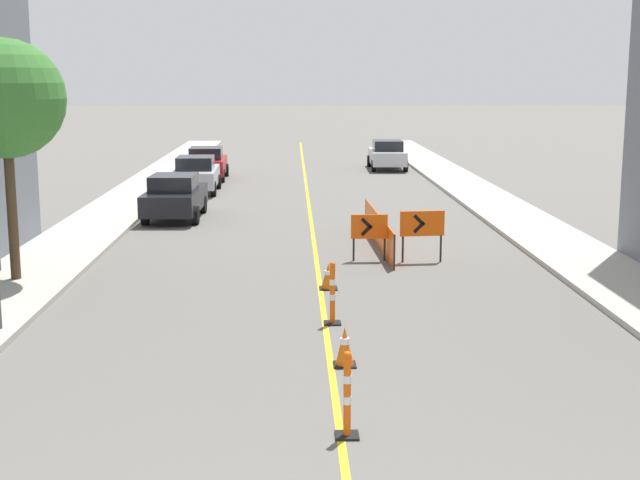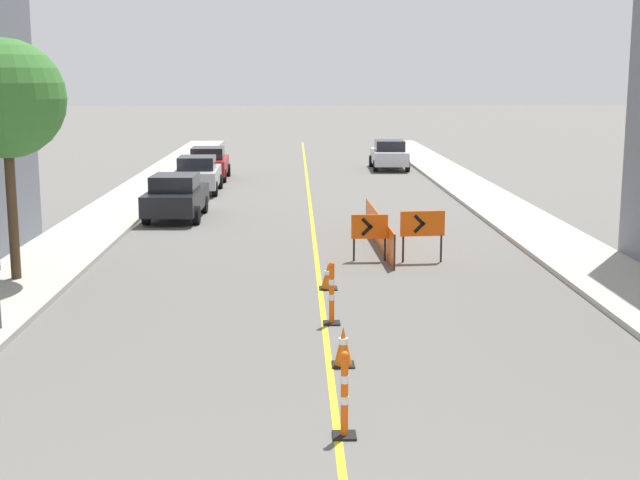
# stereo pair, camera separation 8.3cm
# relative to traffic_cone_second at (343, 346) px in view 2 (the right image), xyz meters

# --- Properties ---
(lane_stripe) EXTENTS (0.12, 62.68, 0.01)m
(lane_stripe) POSITION_rel_traffic_cone_second_xyz_m (-0.24, 22.29, -0.34)
(lane_stripe) COLOR gold
(lane_stripe) RESTS_ON ground_plane
(sidewalk_left) EXTENTS (2.52, 62.68, 0.14)m
(sidewalk_left) POSITION_rel_traffic_cone_second_xyz_m (-7.51, 22.29, -0.28)
(sidewalk_left) COLOR #ADA89E
(sidewalk_left) RESTS_ON ground_plane
(sidewalk_right) EXTENTS (2.52, 62.68, 0.14)m
(sidewalk_right) POSITION_rel_traffic_cone_second_xyz_m (7.02, 22.29, -0.28)
(sidewalk_right) COLOR #ADA89E
(sidewalk_right) RESTS_ON ground_plane
(traffic_cone_second) EXTENTS (0.40, 0.40, 0.70)m
(traffic_cone_second) POSITION_rel_traffic_cone_second_xyz_m (0.00, 0.00, 0.00)
(traffic_cone_second) COLOR black
(traffic_cone_second) RESTS_ON ground_plane
(traffic_cone_third) EXTENTS (0.43, 0.43, 0.62)m
(traffic_cone_third) POSITION_rel_traffic_cone_second_xyz_m (-0.05, 5.73, -0.04)
(traffic_cone_third) COLOR black
(traffic_cone_third) RESTS_ON ground_plane
(delineator_post_front) EXTENTS (0.34, 0.34, 1.25)m
(delineator_post_front) POSITION_rel_traffic_cone_second_xyz_m (-0.15, -3.13, 0.20)
(delineator_post_front) COLOR black
(delineator_post_front) RESTS_ON ground_plane
(delineator_post_rear) EXTENTS (0.35, 0.35, 1.30)m
(delineator_post_rear) POSITION_rel_traffic_cone_second_xyz_m (-0.09, 2.67, 0.22)
(delineator_post_rear) COLOR black
(delineator_post_rear) RESTS_ON ground_plane
(arrow_barricade_primary) EXTENTS (1.00, 0.09, 1.28)m
(arrow_barricade_primary) POSITION_rel_traffic_cone_second_xyz_m (1.20, 8.98, 0.55)
(arrow_barricade_primary) COLOR #EF560C
(arrow_barricade_primary) RESTS_ON ground_plane
(arrow_barricade_secondary) EXTENTS (1.22, 0.17, 1.41)m
(arrow_barricade_secondary) POSITION_rel_traffic_cone_second_xyz_m (2.62, 8.76, 0.66)
(arrow_barricade_secondary) COLOR #EF560C
(arrow_barricade_secondary) RESTS_ON ground_plane
(safety_mesh_fence) EXTENTS (0.23, 6.85, 0.95)m
(safety_mesh_fence) POSITION_rel_traffic_cone_second_xyz_m (1.66, 11.13, 0.13)
(safety_mesh_fence) COLOR #EF560C
(safety_mesh_fence) RESTS_ON ground_plane
(parked_car_curb_near) EXTENTS (1.95, 4.36, 1.59)m
(parked_car_curb_near) POSITION_rel_traffic_cone_second_xyz_m (-5.06, 16.51, 0.45)
(parked_car_curb_near) COLOR black
(parked_car_curb_near) RESTS_ON ground_plane
(parked_car_curb_mid) EXTENTS (1.94, 4.34, 1.59)m
(parked_car_curb_mid) POSITION_rel_traffic_cone_second_xyz_m (-5.07, 23.80, 0.45)
(parked_car_curb_mid) COLOR #B7B7BC
(parked_car_curb_mid) RESTS_ON ground_plane
(parked_car_curb_far) EXTENTS (1.95, 4.34, 1.59)m
(parked_car_curb_far) POSITION_rel_traffic_cone_second_xyz_m (-5.08, 28.83, 0.45)
(parked_car_curb_far) COLOR maroon
(parked_car_curb_far) RESTS_ON ground_plane
(parked_car_opposite_side) EXTENTS (1.94, 4.34, 1.59)m
(parked_car_opposite_side) POSITION_rel_traffic_cone_second_xyz_m (4.29, 33.40, 0.45)
(parked_car_opposite_side) COLOR #B7B7BC
(parked_car_opposite_side) RESTS_ON ground_plane
(street_tree_left_near) EXTENTS (2.83, 2.83, 5.75)m
(street_tree_left_near) POSITION_rel_traffic_cone_second_xyz_m (-7.63, 6.45, 4.11)
(street_tree_left_near) COLOR #4C3823
(street_tree_left_near) RESTS_ON sidewalk_left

